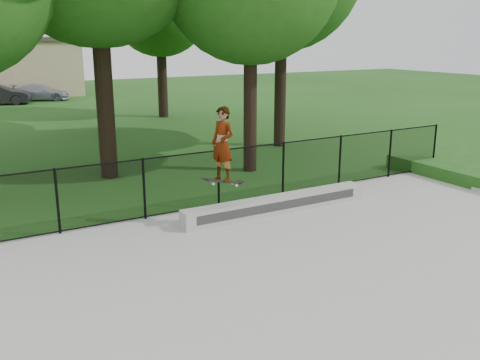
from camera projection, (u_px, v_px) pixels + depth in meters
The scene contains 6 objects.
ground at pixel (383, 303), 8.93m from camera, with size 100.00×100.00×0.00m, color #204B15.
concrete_slab at pixel (383, 301), 8.92m from camera, with size 14.00×12.00×0.06m, color #A4A49F.
grind_ledge at pixel (277, 204), 13.27m from camera, with size 5.11×0.40×0.43m, color #B4B4AF.
car_c at pixel (40, 92), 37.17m from camera, with size 1.57×3.54×1.12m, color #9097A4.
skater_airborne at pixel (223, 145), 11.98m from camera, with size 0.83×0.71×1.86m.
chainlink_fence at pixel (219, 178), 13.65m from camera, with size 16.06×0.06×1.50m.
Camera 1 is at (-6.12, -5.81, 4.30)m, focal length 40.00 mm.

